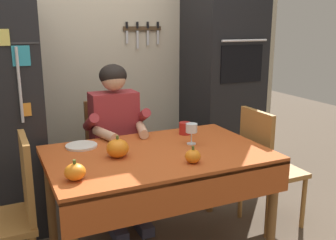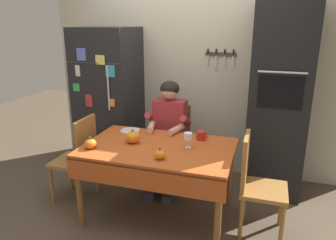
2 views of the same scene
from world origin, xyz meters
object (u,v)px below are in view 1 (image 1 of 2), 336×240
at_px(chair_behind_person, 111,152).
at_px(pumpkin_small, 118,148).
at_px(chair_right_side, 265,163).
at_px(pumpkin_large, 193,156).
at_px(pumpkin_medium, 75,172).
at_px(wine_glass, 192,129).
at_px(wall_oven, 222,77).
at_px(dining_table, 159,165).
at_px(seated_person, 117,131).
at_px(coffee_mug, 185,128).
at_px(chair_left_side, 11,209).
at_px(serving_tray, 81,146).

relative_size(chair_behind_person, pumpkin_small, 6.66).
relative_size(chair_right_side, pumpkin_large, 9.01).
distance_m(chair_behind_person, chair_right_side, 1.24).
bearing_deg(pumpkin_medium, wine_glass, 18.84).
bearing_deg(pumpkin_large, wall_oven, 51.33).
height_order(dining_table, seated_person, seated_person).
relative_size(coffee_mug, wine_glass, 0.81).
bearing_deg(wine_glass, wall_oven, 47.59).
xyz_separation_m(dining_table, pumpkin_medium, (-0.58, -0.22, 0.13)).
bearing_deg(chair_right_side, pumpkin_medium, -169.87).
bearing_deg(pumpkin_medium, chair_behind_person, 64.17).
height_order(dining_table, chair_right_side, chair_right_side).
xyz_separation_m(seated_person, pumpkin_medium, (-0.49, -0.82, 0.05)).
relative_size(coffee_mug, pumpkin_medium, 1.04).
bearing_deg(seated_person, pumpkin_small, -107.05).
relative_size(chair_behind_person, pumpkin_medium, 8.24).
bearing_deg(coffee_mug, chair_right_side, -25.29).
height_order(chair_right_side, coffee_mug, chair_right_side).
height_order(pumpkin_medium, pumpkin_small, pumpkin_small).
distance_m(wall_oven, seated_person, 1.22).
distance_m(seated_person, coffee_mug, 0.53).
xyz_separation_m(wall_oven, wine_glass, (-0.78, -0.85, -0.20)).
xyz_separation_m(dining_table, pumpkin_large, (0.11, -0.25, 0.12)).
xyz_separation_m(seated_person, chair_left_side, (-0.81, -0.55, -0.23)).
relative_size(dining_table, chair_left_side, 1.51).
distance_m(chair_left_side, serving_tray, 0.59).
xyz_separation_m(pumpkin_large, pumpkin_small, (-0.37, 0.28, 0.02)).
bearing_deg(serving_tray, pumpkin_medium, -105.72).
bearing_deg(seated_person, chair_left_side, -146.08).
bearing_deg(coffee_mug, wine_glass, -107.39).
xyz_separation_m(coffee_mug, pumpkin_small, (-0.61, -0.28, 0.01)).
bearing_deg(chair_behind_person, chair_left_side, -137.86).
xyz_separation_m(pumpkin_medium, pumpkin_small, (0.31, 0.25, 0.01)).
bearing_deg(pumpkin_small, coffee_mug, 24.32).
bearing_deg(wall_oven, chair_right_side, -99.66).
relative_size(seated_person, wine_glass, 8.58).
xyz_separation_m(dining_table, seated_person, (-0.09, 0.60, 0.08)).
relative_size(chair_behind_person, chair_left_side, 1.00).
height_order(wine_glass, pumpkin_medium, wine_glass).
bearing_deg(pumpkin_medium, dining_table, 20.69).
height_order(dining_table, coffee_mug, coffee_mug).
bearing_deg(dining_table, seated_person, 98.34).
height_order(wall_oven, pumpkin_small, wall_oven).
bearing_deg(pumpkin_small, serving_tray, 118.81).
distance_m(wall_oven, pumpkin_medium, 2.01).
distance_m(chair_right_side, serving_tray, 1.38).
bearing_deg(dining_table, coffee_mug, 41.57).
relative_size(chair_behind_person, coffee_mug, 7.90).
xyz_separation_m(coffee_mug, wine_glass, (-0.07, -0.24, 0.06)).
xyz_separation_m(wine_glass, pumpkin_small, (-0.54, -0.04, -0.05)).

